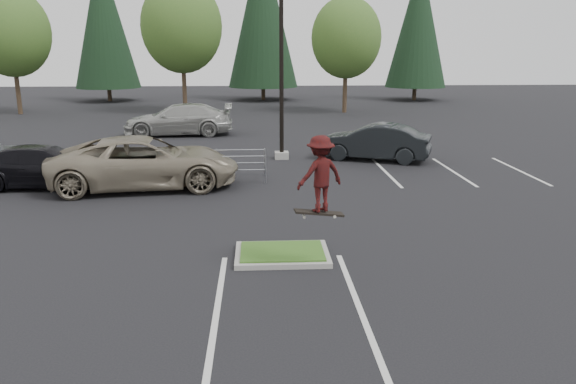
{
  "coord_description": "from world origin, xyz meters",
  "views": [
    {
      "loc": [
        -0.53,
        -12.43,
        4.81
      ],
      "look_at": [
        0.22,
        1.5,
        1.19
      ],
      "focal_mm": 35.0,
      "sensor_mm": 36.0,
      "label": 1
    }
  ],
  "objects_px": {
    "conif_c": "(418,23)",
    "cart_corral": "(204,163)",
    "decid_a": "(11,35)",
    "conif_a": "(104,20)",
    "light_pole": "(281,53)",
    "car_l_tan": "(145,162)",
    "decid_c": "(346,40)",
    "car_l_black": "(46,167)",
    "car_far_silver": "(179,119)",
    "conif_b": "(262,12)",
    "car_r_charc": "(374,142)",
    "skateboarder": "(320,174)",
    "decid_b": "(182,29)"
  },
  "relations": [
    {
      "from": "decid_c",
      "to": "conif_a",
      "type": "relative_size",
      "value": 0.64
    },
    {
      "from": "decid_b",
      "to": "car_l_black",
      "type": "height_order",
      "value": "decid_b"
    },
    {
      "from": "decid_a",
      "to": "car_l_tan",
      "type": "distance_m",
      "value": 27.11
    },
    {
      "from": "decid_c",
      "to": "conif_b",
      "type": "xyz_separation_m",
      "value": [
        -5.99,
        10.67,
        2.59
      ]
    },
    {
      "from": "light_pole",
      "to": "skateboarder",
      "type": "distance_m",
      "value": 13.21
    },
    {
      "from": "decid_a",
      "to": "skateboarder",
      "type": "height_order",
      "value": "decid_a"
    },
    {
      "from": "car_l_tan",
      "to": "car_r_charc",
      "type": "xyz_separation_m",
      "value": [
        9.0,
        4.5,
        -0.11
      ]
    },
    {
      "from": "light_pole",
      "to": "cart_corral",
      "type": "xyz_separation_m",
      "value": [
        -3.04,
        -4.0,
        -3.9
      ]
    },
    {
      "from": "decid_c",
      "to": "cart_corral",
      "type": "xyz_separation_m",
      "value": [
        -8.53,
        -21.84,
        -4.59
      ]
    },
    {
      "from": "light_pole",
      "to": "car_l_tan",
      "type": "height_order",
      "value": "light_pole"
    },
    {
      "from": "skateboarder",
      "to": "car_l_tan",
      "type": "xyz_separation_m",
      "value": [
        -5.25,
        8.0,
        -1.32
      ]
    },
    {
      "from": "conif_b",
      "to": "car_far_silver",
      "type": "xyz_separation_m",
      "value": [
        -4.95,
        -21.34,
        -6.98
      ]
    },
    {
      "from": "car_l_tan",
      "to": "car_far_silver",
      "type": "bearing_deg",
      "value": -5.08
    },
    {
      "from": "conif_c",
      "to": "car_far_silver",
      "type": "distance_m",
      "value": 28.43
    },
    {
      "from": "conif_a",
      "to": "car_l_black",
      "type": "xyz_separation_m",
      "value": [
        6.0,
        -32.71,
        -6.37
      ]
    },
    {
      "from": "conif_b",
      "to": "car_r_charc",
      "type": "height_order",
      "value": "conif_b"
    },
    {
      "from": "cart_corral",
      "to": "car_l_black",
      "type": "relative_size",
      "value": 0.74
    },
    {
      "from": "car_far_silver",
      "to": "conif_a",
      "type": "bearing_deg",
      "value": -158.92
    },
    {
      "from": "car_l_tan",
      "to": "car_l_black",
      "type": "height_order",
      "value": "car_l_tan"
    },
    {
      "from": "conif_a",
      "to": "car_far_silver",
      "type": "xyz_separation_m",
      "value": [
        9.05,
        -20.84,
        -6.23
      ]
    },
    {
      "from": "car_l_black",
      "to": "decid_a",
      "type": "bearing_deg",
      "value": 25.52
    },
    {
      "from": "conif_b",
      "to": "decid_a",
      "type": "bearing_deg",
      "value": -149.83
    },
    {
      "from": "conif_c",
      "to": "decid_a",
      "type": "bearing_deg",
      "value": -163.52
    },
    {
      "from": "decid_c",
      "to": "skateboarder",
      "type": "height_order",
      "value": "decid_c"
    },
    {
      "from": "decid_c",
      "to": "car_l_black",
      "type": "bearing_deg",
      "value": -121.83
    },
    {
      "from": "car_l_tan",
      "to": "car_l_black",
      "type": "xyz_separation_m",
      "value": [
        -3.5,
        0.29,
        -0.17
      ]
    },
    {
      "from": "light_pole",
      "to": "decid_c",
      "type": "bearing_deg",
      "value": 72.89
    },
    {
      "from": "conif_a",
      "to": "conif_b",
      "type": "bearing_deg",
      "value": 2.05
    },
    {
      "from": "conif_c",
      "to": "cart_corral",
      "type": "height_order",
      "value": "conif_c"
    },
    {
      "from": "car_r_charc",
      "to": "decid_c",
      "type": "bearing_deg",
      "value": -163.08
    },
    {
      "from": "conif_b",
      "to": "cart_corral",
      "type": "xyz_separation_m",
      "value": [
        -2.54,
        -32.5,
        -7.19
      ]
    },
    {
      "from": "car_far_silver",
      "to": "conif_b",
      "type": "bearing_deg",
      "value": 164.54
    },
    {
      "from": "light_pole",
      "to": "skateboarder",
      "type": "xyz_separation_m",
      "value": [
        0.25,
        -13.0,
        -2.34
      ]
    },
    {
      "from": "conif_b",
      "to": "car_l_tan",
      "type": "bearing_deg",
      "value": -97.65
    },
    {
      "from": "conif_b",
      "to": "decid_b",
      "type": "bearing_deg",
      "value": -121.09
    },
    {
      "from": "cart_corral",
      "to": "car_r_charc",
      "type": "xyz_separation_m",
      "value": [
        7.04,
        3.5,
        0.13
      ]
    },
    {
      "from": "decid_a",
      "to": "cart_corral",
      "type": "xyz_separation_m",
      "value": [
        15.47,
        -22.04,
        -4.92
      ]
    },
    {
      "from": "light_pole",
      "to": "car_l_black",
      "type": "xyz_separation_m",
      "value": [
        -8.5,
        -4.71,
        -3.83
      ]
    },
    {
      "from": "conif_b",
      "to": "conif_c",
      "type": "xyz_separation_m",
      "value": [
        14.0,
        -1.0,
        -1.0
      ]
    },
    {
      "from": "car_l_tan",
      "to": "cart_corral",
      "type": "bearing_deg",
      "value": -70.26
    },
    {
      "from": "decid_a",
      "to": "conif_a",
      "type": "distance_m",
      "value": 10.85
    },
    {
      "from": "light_pole",
      "to": "car_r_charc",
      "type": "xyz_separation_m",
      "value": [
        4.0,
        -0.5,
        -3.77
      ]
    },
    {
      "from": "decid_a",
      "to": "skateboarder",
      "type": "bearing_deg",
      "value": -58.85
    },
    {
      "from": "skateboarder",
      "to": "car_r_charc",
      "type": "relative_size",
      "value": 0.37
    },
    {
      "from": "light_pole",
      "to": "skateboarder",
      "type": "height_order",
      "value": "light_pole"
    },
    {
      "from": "decid_c",
      "to": "car_l_black",
      "type": "xyz_separation_m",
      "value": [
        -13.99,
        -22.54,
        -4.53
      ]
    },
    {
      "from": "decid_a",
      "to": "cart_corral",
      "type": "distance_m",
      "value": 27.37
    },
    {
      "from": "decid_b",
      "to": "conif_b",
      "type": "distance_m",
      "value": 11.78
    },
    {
      "from": "decid_c",
      "to": "skateboarder",
      "type": "xyz_separation_m",
      "value": [
        -5.24,
        -30.83,
        -3.04
      ]
    },
    {
      "from": "car_l_tan",
      "to": "car_far_silver",
      "type": "xyz_separation_m",
      "value": [
        -0.45,
        12.16,
        -0.03
      ]
    }
  ]
}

